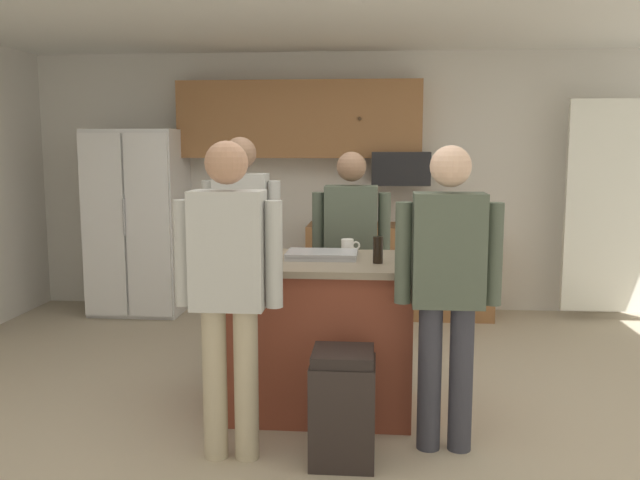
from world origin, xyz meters
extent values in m
plane|color=#B7A88E|center=(0.00, 0.00, 0.00)|extent=(7.04, 7.04, 0.00)
cube|color=silver|center=(0.00, 2.80, 1.30)|extent=(6.40, 0.10, 2.60)
cube|color=white|center=(2.60, 2.40, 1.10)|extent=(0.90, 0.06, 2.00)
cube|color=#936038|center=(-0.40, 2.60, 1.92)|extent=(2.40, 0.35, 0.75)
sphere|color=#4C3823|center=(0.20, 2.41, 1.93)|extent=(0.04, 0.04, 0.04)
cube|color=#936038|center=(0.60, 2.48, 0.45)|extent=(1.80, 0.60, 0.90)
sphere|color=#4C3823|center=(1.05, 2.17, 0.45)|extent=(0.04, 0.04, 0.04)
cube|color=white|center=(-2.00, 2.40, 0.91)|extent=(0.88, 0.70, 1.83)
cube|color=white|center=(-2.22, 2.03, 0.91)|extent=(0.42, 0.04, 1.75)
cube|color=white|center=(-1.78, 2.03, 0.91)|extent=(0.42, 0.04, 1.75)
cylinder|color=#B2B2B7|center=(-2.00, 2.00, 1.00)|extent=(0.02, 0.02, 0.35)
cube|color=black|center=(0.60, 2.50, 1.45)|extent=(0.56, 0.40, 0.32)
cube|color=brown|center=(0.01, -0.04, 0.47)|extent=(1.18, 0.71, 0.93)
cube|color=gray|center=(0.01, -0.04, 0.95)|extent=(1.32, 0.85, 0.04)
cylinder|color=tan|center=(-0.47, -0.76, 0.41)|extent=(0.13, 0.13, 0.82)
cylinder|color=tan|center=(-0.30, -0.76, 0.41)|extent=(0.13, 0.13, 0.82)
cube|color=#B7B7B2|center=(-0.38, -0.76, 1.13)|extent=(0.38, 0.22, 0.62)
sphere|color=tan|center=(-0.38, -0.76, 1.58)|extent=(0.22, 0.22, 0.22)
cylinder|color=#B7B7B2|center=(-0.62, -0.76, 1.11)|extent=(0.09, 0.09, 0.56)
cylinder|color=#B7B7B2|center=(-0.14, -0.76, 1.11)|extent=(0.09, 0.09, 0.56)
cylinder|color=#4C5166|center=(0.11, 0.72, 0.40)|extent=(0.13, 0.13, 0.79)
cylinder|color=#4C5166|center=(0.28, 0.72, 0.40)|extent=(0.13, 0.13, 0.79)
cube|color=#4C5647|center=(0.19, 0.72, 1.09)|extent=(0.38, 0.22, 0.59)
sphere|color=#8C664C|center=(0.19, 0.72, 1.52)|extent=(0.21, 0.21, 0.21)
cylinder|color=#4C5647|center=(-0.05, 0.72, 1.07)|extent=(0.09, 0.09, 0.53)
cylinder|color=#4C5647|center=(0.43, 0.72, 1.07)|extent=(0.09, 0.09, 0.53)
cylinder|color=#383842|center=(0.68, -0.55, 0.41)|extent=(0.13, 0.13, 0.81)
cylinder|color=#383842|center=(0.85, -0.55, 0.41)|extent=(0.13, 0.13, 0.81)
cube|color=#4C5647|center=(0.77, -0.55, 1.12)|extent=(0.38, 0.22, 0.61)
sphere|color=beige|center=(0.77, -0.55, 1.56)|extent=(0.22, 0.22, 0.22)
cylinder|color=#4C5647|center=(0.53, -0.55, 1.10)|extent=(0.09, 0.09, 0.55)
cylinder|color=#4C5647|center=(1.01, -0.55, 1.10)|extent=(0.09, 0.09, 0.55)
cylinder|color=#383842|center=(-0.67, 0.59, 0.42)|extent=(0.13, 0.13, 0.84)
cylinder|color=#383842|center=(-0.50, 0.59, 0.42)|extent=(0.13, 0.13, 0.84)
cube|color=#B7B7B2|center=(-0.59, 0.59, 1.16)|extent=(0.38, 0.22, 0.63)
sphere|color=#8C664C|center=(-0.59, 0.59, 1.62)|extent=(0.23, 0.23, 0.23)
cylinder|color=#B7B7B2|center=(-0.83, 0.59, 1.14)|extent=(0.09, 0.09, 0.57)
cylinder|color=#B7B7B2|center=(-0.35, 0.59, 1.14)|extent=(0.09, 0.09, 0.57)
cylinder|color=black|center=(0.39, -0.14, 1.05)|extent=(0.06, 0.06, 0.16)
cylinder|color=black|center=(-0.43, -0.19, 1.04)|extent=(0.07, 0.07, 0.14)
cylinder|color=white|center=(0.19, 0.22, 1.02)|extent=(0.08, 0.08, 0.09)
torus|color=white|center=(0.25, 0.22, 1.02)|extent=(0.06, 0.01, 0.06)
cube|color=#B7B7BC|center=(0.04, 0.02, 0.98)|extent=(0.44, 0.30, 0.02)
cube|color=#A8A8AD|center=(0.04, 0.02, 1.00)|extent=(0.44, 0.30, 0.02)
cube|color=black|center=(0.22, -0.75, 0.28)|extent=(0.34, 0.34, 0.55)
cube|color=black|center=(0.22, -0.75, 0.58)|extent=(0.32, 0.32, 0.06)
camera|label=1|loc=(0.39, -4.18, 1.67)|focal=38.10mm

